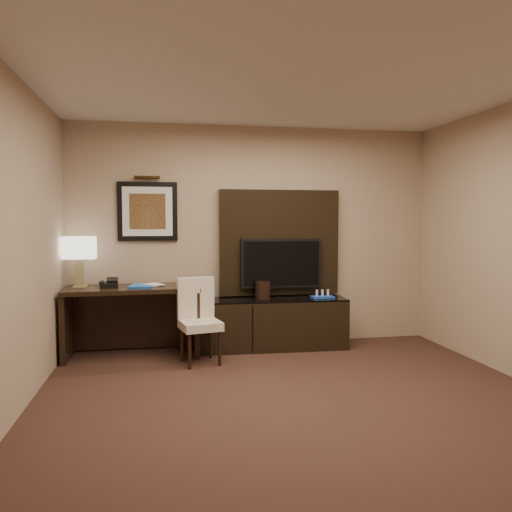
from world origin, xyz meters
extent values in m
cube|color=#361E18|center=(0.00, 0.00, -0.01)|extent=(4.50, 5.00, 0.01)
cube|color=silver|center=(0.00, 0.00, 2.70)|extent=(4.50, 5.00, 0.01)
cube|color=tan|center=(0.00, 2.50, 1.35)|extent=(4.50, 0.01, 2.70)
cube|color=black|center=(-1.47, 2.15, 0.40)|extent=(1.51, 0.69, 0.79)
cube|color=black|center=(0.17, 2.20, 0.30)|extent=(1.77, 0.55, 0.61)
cube|color=black|center=(0.30, 2.44, 1.27)|extent=(1.50, 0.12, 1.30)
cube|color=black|center=(0.30, 2.34, 1.02)|extent=(1.00, 0.08, 0.60)
cube|color=black|center=(-1.30, 2.48, 1.65)|extent=(0.70, 0.04, 0.70)
cylinder|color=#3C2813|center=(-1.30, 2.44, 2.05)|extent=(0.04, 0.04, 0.30)
cube|color=#1A58AE|center=(-1.37, 2.12, 0.81)|extent=(0.30, 0.37, 0.02)
imported|color=#A0967E|center=(-1.31, 2.14, 0.91)|extent=(0.16, 0.11, 0.23)
cylinder|color=black|center=(0.05, 2.20, 0.71)|extent=(0.19, 0.19, 0.21)
camera|label=1|loc=(-1.11, -3.61, 1.53)|focal=35.00mm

